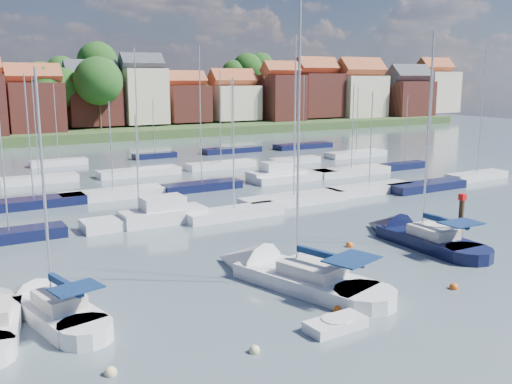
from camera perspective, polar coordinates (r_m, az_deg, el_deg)
ground at (r=68.25m, az=-11.19°, el=1.13°), size 260.00×260.00×0.00m
sailboat_left at (r=31.45m, az=-20.07°, el=-10.77°), size 4.66×10.12×13.40m
sailboat_centre at (r=34.45m, az=2.53°, el=-8.15°), size 7.01×13.38×17.52m
sailboat_navy at (r=43.74m, az=15.39°, el=-4.30°), size 3.41×11.85×16.30m
tender at (r=28.24m, az=7.97°, el=-12.98°), size 3.10×1.55×0.66m
timber_piling at (r=42.37m, az=19.69°, el=-4.17°), size 0.40×0.40×6.25m
buoy_a at (r=24.99m, az=-14.33°, el=-17.29°), size 0.52×0.52×0.52m
buoy_b at (r=25.98m, az=-0.15°, el=-15.75°), size 0.48×0.48×0.48m
buoy_c at (r=30.25m, az=8.17°, el=-11.81°), size 0.49×0.49×0.49m
buoy_d at (r=34.90m, az=19.17°, el=-9.14°), size 0.51×0.51×0.51m
buoy_e at (r=41.42m, az=9.35°, el=-5.42°), size 0.55×0.55×0.55m
marina_field at (r=64.36m, az=-8.18°, el=1.01°), size 79.62×41.41×15.93m
far_shore_town at (r=158.25m, az=-21.75°, el=7.91°), size 212.46×90.00×22.27m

